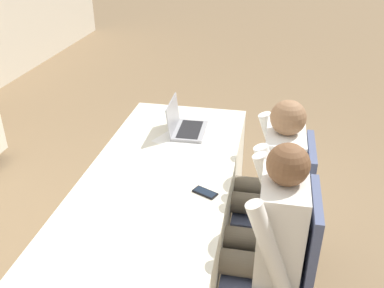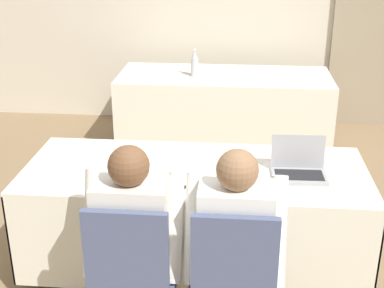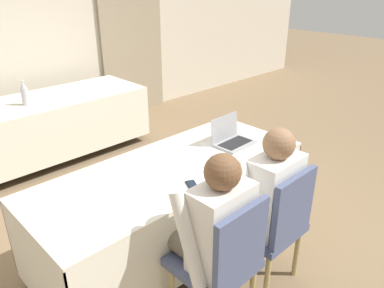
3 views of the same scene
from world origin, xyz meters
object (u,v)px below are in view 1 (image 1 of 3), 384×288
(cell_phone, at_px, (205,193))
(chair_near_left, at_px, (282,259))
(laptop, at_px, (185,126))
(chair_near_right, at_px, (283,201))
(person_checkered_shirt, at_px, (264,232))
(person_white_shirt, at_px, (268,178))

(cell_phone, xyz_separation_m, chair_near_left, (-0.17, -0.43, -0.24))
(laptop, xyz_separation_m, chair_near_left, (-0.87, -0.69, -0.27))
(laptop, xyz_separation_m, chair_near_right, (-0.36, -0.69, -0.27))
(chair_near_right, height_order, person_checkered_shirt, person_checkered_shirt)
(cell_phone, bearing_deg, chair_near_left, -86.75)
(cell_phone, distance_m, chair_near_left, 0.52)
(chair_near_right, bearing_deg, laptop, -117.72)
(person_checkered_shirt, bearing_deg, chair_near_left, 90.00)
(laptop, xyz_separation_m, person_white_shirt, (-0.36, -0.59, -0.11))
(laptop, height_order, chair_near_right, laptop)
(chair_near_right, bearing_deg, person_checkered_shirt, -11.43)
(person_checkered_shirt, xyz_separation_m, person_white_shirt, (0.51, 0.00, 0.00))
(laptop, relative_size, person_checkered_shirt, 0.28)
(laptop, height_order, person_checkered_shirt, person_checkered_shirt)
(person_white_shirt, bearing_deg, cell_phone, -44.40)
(cell_phone, distance_m, person_checkered_shirt, 0.38)
(laptop, relative_size, chair_near_right, 0.36)
(chair_near_left, distance_m, chair_near_right, 0.51)
(person_checkered_shirt, bearing_deg, laptop, -145.96)
(person_checkered_shirt, bearing_deg, cell_phone, -117.85)
(chair_near_left, distance_m, person_white_shirt, 0.54)
(chair_near_left, relative_size, chair_near_right, 1.00)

